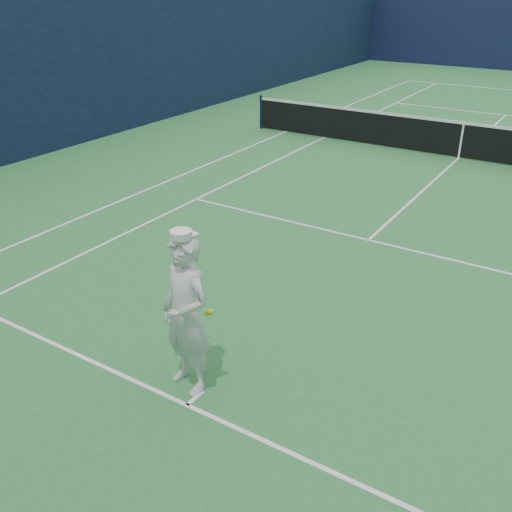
# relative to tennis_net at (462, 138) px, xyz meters

# --- Properties ---
(ground) EXTENTS (80.00, 80.00, 0.00)m
(ground) POSITION_rel_tennis_net_xyz_m (0.00, 0.00, -0.55)
(ground) COLOR #2C7539
(ground) RESTS_ON ground
(court_markings) EXTENTS (11.03, 23.83, 0.01)m
(court_markings) POSITION_rel_tennis_net_xyz_m (0.00, 0.00, -0.55)
(court_markings) COLOR white
(court_markings) RESTS_ON ground
(windscreen_fence) EXTENTS (20.12, 36.12, 4.00)m
(windscreen_fence) POSITION_rel_tennis_net_xyz_m (0.00, 0.00, 1.45)
(windscreen_fence) COLOR #0E1536
(windscreen_fence) RESTS_ON ground
(tennis_net) EXTENTS (12.88, 0.09, 1.07)m
(tennis_net) POSITION_rel_tennis_net_xyz_m (0.00, 0.00, 0.00)
(tennis_net) COLOR #141E4C
(tennis_net) RESTS_ON ground
(tennis_player) EXTENTS (0.82, 0.66, 2.06)m
(tennis_player) POSITION_rel_tennis_net_xyz_m (-0.20, -11.56, 0.45)
(tennis_player) COLOR white
(tennis_player) RESTS_ON ground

